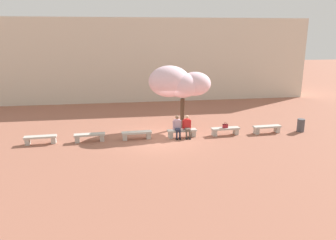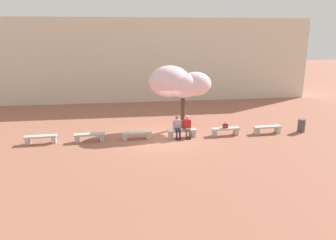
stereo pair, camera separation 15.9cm
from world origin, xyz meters
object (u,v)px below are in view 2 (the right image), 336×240
stone_bench_west_end (41,138)px  handbag (225,126)px  stone_bench_near_west (90,136)px  stone_bench_near_east (182,132)px  cherry_tree_main (179,83)px  person_seated_right (187,126)px  stone_bench_center (137,134)px  stone_bench_far_east (267,128)px  stone_bench_east_end (225,130)px  trash_bin (301,126)px  person_seated_left (177,126)px

stone_bench_west_end → handbag: bearing=-0.1°
stone_bench_west_end → stone_bench_near_west: (2.60, 0.00, 0.00)m
stone_bench_near_east → cherry_tree_main: size_ratio=0.44×
stone_bench_west_end → stone_bench_near_west: size_ratio=1.00×
handbag → person_seated_right: bearing=-178.9°
stone_bench_center → stone_bench_far_east: (7.79, 0.00, 0.00)m
stone_bench_near_west → person_seated_right: person_seated_right is taller
stone_bench_near_east → stone_bench_east_end: same height
stone_bench_near_east → person_seated_right: person_seated_right is taller
stone_bench_west_end → cherry_tree_main: 8.60m
stone_bench_near_west → trash_bin: trash_bin is taller
stone_bench_center → handbag: handbag is taller
stone_bench_far_east → stone_bench_west_end: bearing=180.0°
stone_bench_near_east → trash_bin: bearing=-0.1°
person_seated_left → handbag: bearing=0.9°
stone_bench_west_end → stone_bench_far_east: size_ratio=1.00×
stone_bench_west_end → stone_bench_near_east: size_ratio=1.00×
stone_bench_near_west → stone_bench_far_east: bearing=0.0°
cherry_tree_main → person_seated_left: bearing=-102.1°
stone_bench_west_end → stone_bench_east_end: size_ratio=1.00×
stone_bench_near_east → handbag: bearing=-0.2°
stone_bench_west_end → stone_bench_east_end: bearing=0.0°
handbag → cherry_tree_main: bearing=139.4°
stone_bench_east_end → stone_bench_near_west: bearing=-180.0°
cherry_tree_main → stone_bench_near_west: bearing=-159.1°
stone_bench_east_end → person_seated_right: (-2.31, -0.05, 0.40)m
handbag → cherry_tree_main: cherry_tree_main is taller
handbag → trash_bin: size_ratio=0.43×
stone_bench_far_east → person_seated_left: size_ratio=1.32×
stone_bench_center → trash_bin: bearing=-0.1°
stone_bench_center → stone_bench_near_east: bearing=0.0°
stone_bench_center → person_seated_right: bearing=-1.1°
cherry_tree_main → handbag: bearing=-40.6°
stone_bench_center → person_seated_left: size_ratio=1.32×
person_seated_left → stone_bench_west_end: bearing=179.6°
stone_bench_west_end → stone_bench_near_east: same height
person_seated_left → trash_bin: 7.65m
person_seated_right → handbag: 2.30m
person_seated_left → trash_bin: bearing=0.3°
stone_bench_near_west → cherry_tree_main: 6.27m
person_seated_left → person_seated_right: same height
stone_bench_east_end → trash_bin: (4.76, -0.01, 0.09)m
stone_bench_center → person_seated_right: size_ratio=1.32×
handbag → cherry_tree_main: size_ratio=0.09×
stone_bench_east_end → cherry_tree_main: cherry_tree_main is taller
trash_bin → stone_bench_center: bearing=179.9°
stone_bench_near_west → stone_bench_far_east: same height
stone_bench_west_end → stone_bench_center: bearing=0.0°
handbag → trash_bin: bearing=-0.0°
stone_bench_east_end → cherry_tree_main: (-2.42, 2.05, 2.53)m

